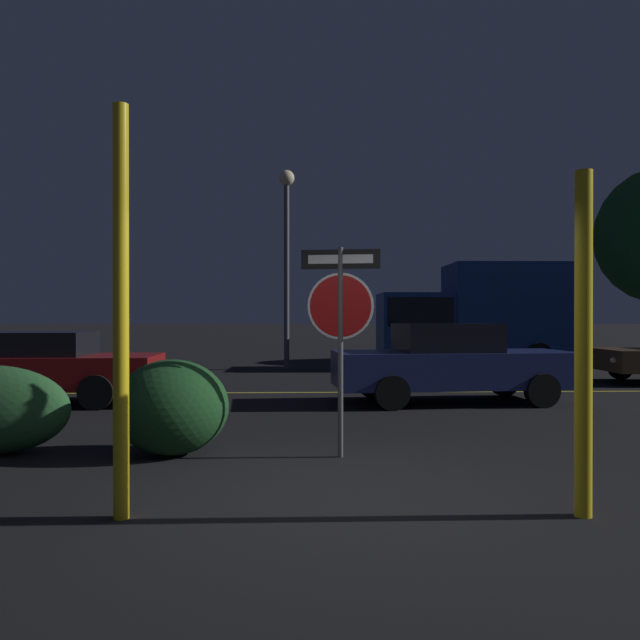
# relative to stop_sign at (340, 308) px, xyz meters

# --- Properties ---
(ground_plane) EXTENTS (260.00, 260.00, 0.00)m
(ground_plane) POSITION_rel_stop_sign_xyz_m (-0.06, -1.64, -1.68)
(ground_plane) COLOR black
(road_center_stripe) EXTENTS (33.00, 0.12, 0.01)m
(road_center_stripe) POSITION_rel_stop_sign_xyz_m (-0.06, 6.01, -1.68)
(road_center_stripe) COLOR gold
(road_center_stripe) RESTS_ON ground_plane
(stop_sign) EXTENTS (0.89, 0.17, 2.37)m
(stop_sign) POSITION_rel_stop_sign_xyz_m (0.00, 0.00, 0.00)
(stop_sign) COLOR #4C4C51
(stop_sign) RESTS_ON ground_plane
(yellow_pole_left) EXTENTS (0.12, 0.12, 3.25)m
(yellow_pole_left) POSITION_rel_stop_sign_xyz_m (-1.86, -2.09, -0.06)
(yellow_pole_left) COLOR yellow
(yellow_pole_left) RESTS_ON ground_plane
(yellow_pole_right) EXTENTS (0.14, 0.14, 2.75)m
(yellow_pole_right) POSITION_rel_stop_sign_xyz_m (1.79, -2.15, -0.31)
(yellow_pole_right) COLOR yellow
(yellow_pole_right) RESTS_ON ground_plane
(hedge_bush_1) EXTENTS (1.30, 1.17, 1.10)m
(hedge_bush_1) POSITION_rel_stop_sign_xyz_m (-1.93, 0.17, -1.14)
(hedge_bush_1) COLOR #19421E
(hedge_bush_1) RESTS_ON ground_plane
(passing_car_1) EXTENTS (4.70, 1.92, 1.31)m
(passing_car_1) POSITION_rel_stop_sign_xyz_m (-5.35, 4.46, -1.01)
(passing_car_1) COLOR maroon
(passing_car_1) RESTS_ON ground_plane
(passing_car_2) EXTENTS (4.53, 2.11, 1.47)m
(passing_car_2) POSITION_rel_stop_sign_xyz_m (2.34, 4.41, -0.96)
(passing_car_2) COLOR navy
(passing_car_2) RESTS_ON ground_plane
(delivery_truck) EXTENTS (5.60, 2.54, 3.19)m
(delivery_truck) POSITION_rel_stop_sign_xyz_m (4.81, 11.85, -0.04)
(delivery_truck) COLOR navy
(delivery_truck) RESTS_ON ground_plane
(street_lamp) EXTENTS (0.48, 0.48, 6.01)m
(street_lamp) POSITION_rel_stop_sign_xyz_m (-0.87, 11.78, 2.39)
(street_lamp) COLOR #4C4C51
(street_lamp) RESTS_ON ground_plane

